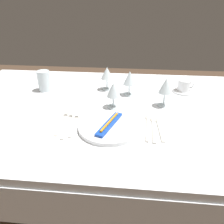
% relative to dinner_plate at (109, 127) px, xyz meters
% --- Properties ---
extents(ground_plane, '(6.00, 6.00, 0.00)m').
position_rel_dinner_plate_xyz_m(ground_plane, '(-0.02, 0.21, -0.75)').
color(ground_plane, '#4C3828').
extents(dining_table, '(1.80, 1.11, 0.74)m').
position_rel_dinner_plate_xyz_m(dining_table, '(-0.02, 0.21, -0.09)').
color(dining_table, white).
rests_on(dining_table, ground).
extents(dinner_plate, '(0.28, 0.28, 0.02)m').
position_rel_dinner_plate_xyz_m(dinner_plate, '(0.00, 0.00, 0.00)').
color(dinner_plate, white).
rests_on(dinner_plate, dining_table).
extents(toothbrush_package, '(0.10, 0.21, 0.02)m').
position_rel_dinner_plate_xyz_m(toothbrush_package, '(-0.00, 0.00, 0.02)').
color(toothbrush_package, blue).
rests_on(toothbrush_package, dinner_plate).
extents(fork_outer, '(0.03, 0.21, 0.00)m').
position_rel_dinner_plate_xyz_m(fork_outer, '(-0.17, 0.02, -0.01)').
color(fork_outer, beige).
rests_on(fork_outer, dining_table).
extents(fork_inner, '(0.03, 0.23, 0.00)m').
position_rel_dinner_plate_xyz_m(fork_inner, '(-0.20, 0.02, -0.01)').
color(fork_inner, beige).
rests_on(fork_inner, dining_table).
extents(fork_salad, '(0.02, 0.21, 0.00)m').
position_rel_dinner_plate_xyz_m(fork_salad, '(-0.23, 0.03, -0.01)').
color(fork_salad, beige).
rests_on(fork_salad, dining_table).
extents(spoon_soup, '(0.03, 0.22, 0.01)m').
position_rel_dinner_plate_xyz_m(spoon_soup, '(0.17, 0.05, -0.01)').
color(spoon_soup, beige).
rests_on(spoon_soup, dining_table).
extents(spoon_dessert, '(0.03, 0.21, 0.01)m').
position_rel_dinner_plate_xyz_m(spoon_dessert, '(0.20, 0.03, -0.01)').
color(spoon_dessert, beige).
rests_on(spoon_dessert, dining_table).
extents(spoon_tea, '(0.03, 0.20, 0.01)m').
position_rel_dinner_plate_xyz_m(spoon_tea, '(0.22, 0.04, -0.01)').
color(spoon_tea, beige).
rests_on(spoon_tea, dining_table).
extents(saucer_left, '(0.12, 0.12, 0.01)m').
position_rel_dinner_plate_xyz_m(saucer_left, '(0.40, 0.45, -0.00)').
color(saucer_left, white).
rests_on(saucer_left, dining_table).
extents(coffee_cup_left, '(0.09, 0.07, 0.07)m').
position_rel_dinner_plate_xyz_m(coffee_cup_left, '(0.40, 0.45, 0.03)').
color(coffee_cup_left, white).
rests_on(coffee_cup_left, saucer_left).
extents(wine_glass_centre, '(0.07, 0.07, 0.15)m').
position_rel_dinner_plate_xyz_m(wine_glass_centre, '(0.08, 0.38, 0.09)').
color(wine_glass_centre, silver).
rests_on(wine_glass_centre, dining_table).
extents(wine_glass_left, '(0.08, 0.08, 0.14)m').
position_rel_dinner_plate_xyz_m(wine_glass_left, '(-0.06, 0.45, 0.09)').
color(wine_glass_left, silver).
rests_on(wine_glass_left, dining_table).
extents(wine_glass_right, '(0.07, 0.07, 0.16)m').
position_rel_dinner_plate_xyz_m(wine_glass_right, '(0.26, 0.25, 0.10)').
color(wine_glass_right, silver).
rests_on(wine_glass_right, dining_table).
extents(wine_glass_far, '(0.07, 0.07, 0.14)m').
position_rel_dinner_plate_xyz_m(wine_glass_far, '(-0.00, 0.21, 0.09)').
color(wine_glass_far, silver).
rests_on(wine_glass_far, dining_table).
extents(drink_tumbler, '(0.08, 0.08, 0.12)m').
position_rel_dinner_plate_xyz_m(drink_tumbler, '(-0.44, 0.40, 0.04)').
color(drink_tumbler, silver).
rests_on(drink_tumbler, dining_table).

